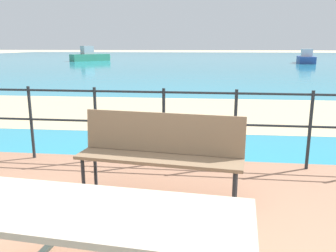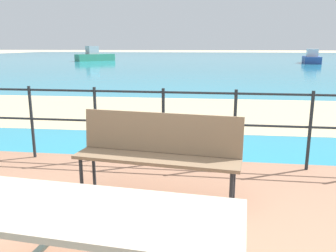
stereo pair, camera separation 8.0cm
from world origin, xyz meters
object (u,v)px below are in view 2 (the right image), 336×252
picnic_table (90,237)px  boat_mid (311,58)px  park_bench (158,147)px  boat_far (95,56)px

picnic_table → boat_mid: bearing=78.9°
picnic_table → park_bench: bearing=92.2°
boat_mid → boat_far: (-22.38, 1.89, 0.08)m
picnic_table → park_bench: size_ratio=1.01×
park_bench → boat_far: bearing=117.6°
boat_far → boat_mid: bearing=-52.4°
picnic_table → park_bench: (0.09, 1.84, -0.01)m
boat_mid → picnic_table: bearing=173.2°
boat_far → park_bench: bearing=-117.0°
park_bench → boat_far: size_ratio=0.44×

